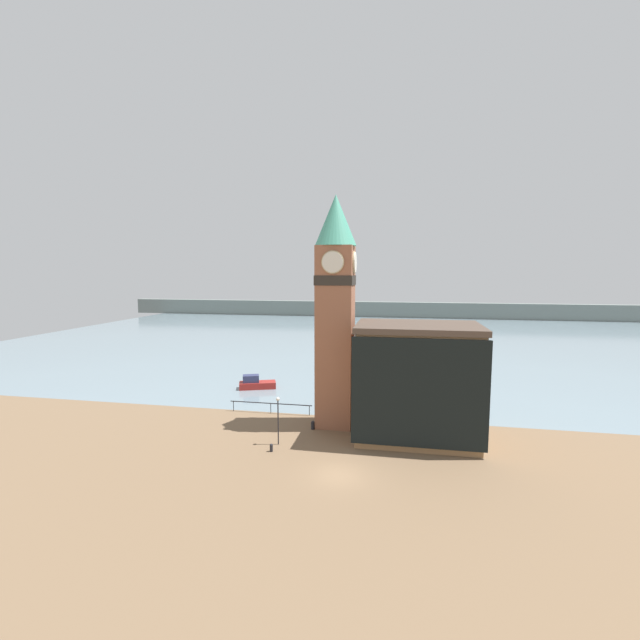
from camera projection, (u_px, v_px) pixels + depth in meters
ground_plane at (339, 475)px, 31.23m from camera, size 160.00×160.00×0.00m
water at (382, 334)px, 102.12m from camera, size 160.00×120.00×0.00m
far_shoreline at (387, 309)px, 140.91m from camera, size 180.00×3.00×5.00m
pier_railing at (271, 404)px, 44.82m from camera, size 8.89×0.08×1.09m
clock_tower at (335, 305)px, 40.32m from camera, size 3.88×3.88×21.86m
pier_building at (417, 381)px, 37.86m from camera, size 10.86×7.88×10.22m
boat_near at (256, 383)px, 54.41m from camera, size 4.89×3.16×1.75m
mooring_bollard_near at (271, 447)px, 35.25m from camera, size 0.27×0.27×0.67m
mooring_bollard_far at (313, 425)px, 40.24m from camera, size 0.35×0.35×0.82m
lamp_post at (278, 412)px, 36.44m from camera, size 0.32×0.32×4.18m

